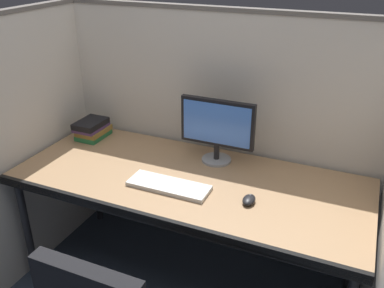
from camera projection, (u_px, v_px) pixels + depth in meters
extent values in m
cube|color=beige|center=(217.00, 140.00, 2.61)|extent=(2.20, 0.05, 1.55)
cube|color=#605B56|center=(221.00, 9.00, 2.27)|extent=(2.21, 0.06, 0.02)
cube|color=beige|center=(31.00, 147.00, 2.52)|extent=(0.05, 1.40, 1.55)
cube|color=#605B56|center=(6.00, 11.00, 2.18)|extent=(0.06, 1.41, 0.02)
cube|color=#997551|center=(188.00, 181.00, 2.26)|extent=(1.90, 0.80, 0.04)
cube|color=black|center=(154.00, 220.00, 1.94)|extent=(1.90, 0.02, 0.05)
cylinder|color=black|center=(27.00, 231.00, 2.46)|extent=(0.04, 0.04, 0.70)
cylinder|color=black|center=(96.00, 178.00, 3.03)|extent=(0.04, 0.04, 0.70)
cylinder|color=black|center=(355.00, 241.00, 2.38)|extent=(0.04, 0.04, 0.70)
cylinder|color=gray|center=(216.00, 160.00, 2.43)|extent=(0.17, 0.17, 0.01)
cylinder|color=black|center=(217.00, 152.00, 2.41)|extent=(0.03, 0.03, 0.09)
cube|color=black|center=(217.00, 123.00, 2.33)|extent=(0.43, 0.03, 0.27)
cube|color=#3F72D8|center=(216.00, 124.00, 2.31)|extent=(0.39, 0.01, 0.23)
cube|color=silver|center=(169.00, 186.00, 2.16)|extent=(0.43, 0.15, 0.02)
ellipsoid|color=black|center=(249.00, 200.00, 2.03)|extent=(0.06, 0.10, 0.03)
cylinder|color=#59595B|center=(250.00, 196.00, 2.04)|extent=(0.01, 0.01, 0.01)
cube|color=#26723F|center=(94.00, 135.00, 2.72)|extent=(0.15, 0.21, 0.03)
cube|color=olive|center=(94.00, 130.00, 2.71)|extent=(0.15, 0.21, 0.03)
cube|color=#4C3366|center=(91.00, 127.00, 2.69)|extent=(0.15, 0.21, 0.02)
cube|color=black|center=(91.00, 123.00, 2.67)|extent=(0.15, 0.21, 0.04)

